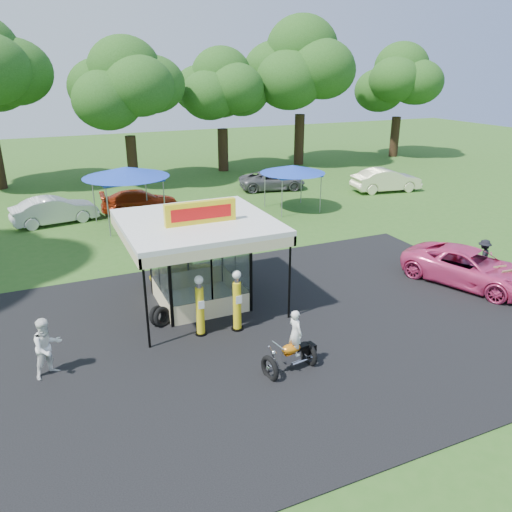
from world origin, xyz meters
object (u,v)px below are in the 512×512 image
(spectator_east_a, at_px, (483,256))
(bg_car_a, at_px, (54,210))
(bg_car_d, at_px, (272,181))
(bg_car_e, at_px, (386,180))
(pink_sedan, at_px, (470,267))
(kiosk_car, at_px, (184,271))
(gas_station_kiosk, at_px, (199,260))
(a_frame_sign, at_px, (502,280))
(spectator_west, at_px, (47,347))
(tent_west, at_px, (126,172))
(bg_car_b, at_px, (140,201))
(gas_pump_left, at_px, (200,307))
(motorcycle, at_px, (293,346))
(tent_east, at_px, (293,169))
(gas_pump_right, at_px, (237,302))

(spectator_east_a, distance_m, bg_car_a, 23.05)
(bg_car_d, height_order, bg_car_e, bg_car_e)
(pink_sedan, bearing_deg, kiosk_car, 133.44)
(gas_station_kiosk, xyz_separation_m, pink_sedan, (10.90, -2.87, -1.03))
(a_frame_sign, relative_size, pink_sedan, 0.20)
(gas_station_kiosk, distance_m, spectator_west, 6.30)
(tent_west, bearing_deg, kiosk_car, -86.82)
(bg_car_b, relative_size, bg_car_d, 0.98)
(bg_car_a, height_order, bg_car_b, bg_car_a)
(kiosk_car, bearing_deg, bg_car_a, 21.49)
(gas_pump_left, relative_size, bg_car_b, 0.46)
(gas_station_kiosk, bearing_deg, motorcycle, -78.25)
(bg_car_b, relative_size, tent_west, 0.99)
(spectator_east_a, height_order, tent_east, tent_east)
(bg_car_b, distance_m, tent_west, 3.64)
(gas_pump_left, distance_m, kiosk_car, 4.70)
(gas_pump_left, xyz_separation_m, tent_east, (10.35, 12.98, 1.54))
(gas_station_kiosk, height_order, tent_east, gas_station_kiosk)
(spectator_west, bearing_deg, gas_pump_left, -22.48)
(tent_west, bearing_deg, gas_station_kiosk, -87.43)
(a_frame_sign, bearing_deg, bg_car_a, 139.18)
(tent_west, bearing_deg, bg_car_e, 2.32)
(spectator_west, xyz_separation_m, tent_west, (5.05, 14.32, 2.13))
(pink_sedan, xyz_separation_m, bg_car_e, (7.38, 15.12, 0.08))
(spectator_west, relative_size, tent_west, 0.39)
(gas_pump_right, relative_size, pink_sedan, 0.41)
(gas_pump_right, bearing_deg, spectator_east_a, 2.08)
(bg_car_e, bearing_deg, gas_station_kiosk, 132.44)
(kiosk_car, relative_size, bg_car_e, 0.56)
(motorcycle, relative_size, bg_car_e, 0.40)
(bg_car_e, bearing_deg, gas_pump_left, 136.20)
(gas_pump_right, xyz_separation_m, motorcycle, (0.63, -2.92, -0.28))
(pink_sedan, bearing_deg, gas_station_kiosk, 143.66)
(a_frame_sign, bearing_deg, spectator_east_a, 69.77)
(bg_car_b, bearing_deg, gas_pump_right, -176.31)
(motorcycle, bearing_deg, a_frame_sign, -1.50)
(gas_pump_right, xyz_separation_m, bg_car_b, (0.07, 16.60, -0.39))
(spectator_east_a, xyz_separation_m, bg_car_e, (5.86, 14.40, 0.06))
(gas_station_kiosk, relative_size, bg_car_b, 1.13)
(gas_station_kiosk, height_order, bg_car_b, gas_station_kiosk)
(gas_pump_left, bearing_deg, bg_car_b, 85.34)
(gas_pump_left, height_order, gas_pump_right, gas_pump_right)
(motorcycle, xyz_separation_m, kiosk_car, (-1.14, 7.71, -0.31))
(a_frame_sign, height_order, pink_sedan, pink_sedan)
(gas_pump_right, bearing_deg, motorcycle, -77.86)
(gas_pump_left, distance_m, tent_west, 14.03)
(bg_car_d, bearing_deg, bg_car_a, 111.01)
(a_frame_sign, distance_m, kiosk_car, 13.04)
(gas_station_kiosk, xyz_separation_m, kiosk_car, (-0.00, 2.21, -1.30))
(gas_station_kiosk, xyz_separation_m, bg_car_e, (18.28, 12.25, -0.95))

